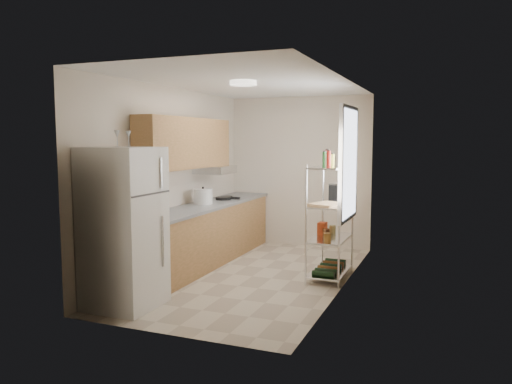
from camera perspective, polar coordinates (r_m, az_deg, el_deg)
room at (r=6.68m, az=-0.44°, el=1.19°), size 2.52×4.42×2.62m
counter_run at (r=7.57m, az=-5.66°, el=-4.74°), size 0.63×3.51×0.90m
upper_cabinets at (r=7.21m, az=-7.97°, el=5.54°), size 0.33×2.20×0.72m
range_hood at (r=7.91m, az=-4.72°, el=2.57°), size 0.50×0.60×0.12m
window at (r=6.65m, az=10.55°, el=3.22°), size 0.06×1.00×1.46m
bakers_rack at (r=6.68m, az=8.54°, el=-0.53°), size 0.45×0.90×1.73m
ceiling_dome at (r=6.42m, az=-1.47°, el=12.34°), size 0.34×0.34×0.05m
refrigerator at (r=5.72m, az=-14.89°, el=-3.97°), size 0.73×0.73×1.78m
wine_glass_a at (r=5.75m, az=-15.58°, el=5.90°), size 0.07×0.07×0.18m
wine_glass_b at (r=5.72m, az=-14.37°, el=5.89°), size 0.06×0.06×0.18m
rice_cooker at (r=7.51m, az=-6.07°, el=-0.50°), size 0.28×0.28×0.23m
frying_pan_large at (r=8.03m, az=-3.77°, el=-0.73°), size 0.26×0.26×0.04m
frying_pan_small at (r=8.19m, az=-3.37°, el=-0.61°), size 0.22×0.22×0.04m
cutting_board at (r=6.54m, az=8.19°, el=-1.39°), size 0.47×0.53×0.03m
espresso_machine at (r=7.00m, az=9.23°, el=-0.03°), size 0.20×0.25×0.25m
storage_bag at (r=6.94m, az=7.59°, el=-4.15°), size 0.11×0.15×0.17m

